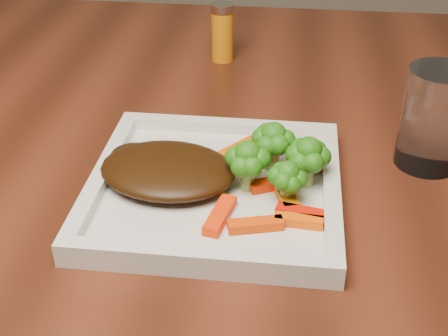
# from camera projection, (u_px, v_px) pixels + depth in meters

# --- Properties ---
(dining_table) EXTENTS (1.60, 0.90, 0.75)m
(dining_table) POSITION_uv_depth(u_px,v_px,m) (182.00, 302.00, 1.07)
(dining_table) COLOR #512112
(dining_table) RESTS_ON floor
(plate) EXTENTS (0.27, 0.27, 0.01)m
(plate) POSITION_uv_depth(u_px,v_px,m) (215.00, 191.00, 0.69)
(plate) COLOR silver
(plate) RESTS_ON dining_table
(steak) EXTENTS (0.16, 0.14, 0.03)m
(steak) POSITION_uv_depth(u_px,v_px,m) (168.00, 170.00, 0.68)
(steak) COLOR #351B08
(steak) RESTS_ON plate
(broccoli_0) EXTENTS (0.07, 0.07, 0.07)m
(broccoli_0) POSITION_uv_depth(u_px,v_px,m) (273.00, 142.00, 0.69)
(broccoli_0) COLOR #2F6811
(broccoli_0) RESTS_ON plate
(broccoli_1) EXTENTS (0.06, 0.06, 0.06)m
(broccoli_1) POSITION_uv_depth(u_px,v_px,m) (308.00, 159.00, 0.67)
(broccoli_1) COLOR #1D6010
(broccoli_1) RESTS_ON plate
(broccoli_2) EXTENTS (0.06, 0.06, 0.06)m
(broccoli_2) POSITION_uv_depth(u_px,v_px,m) (287.00, 179.00, 0.64)
(broccoli_2) COLOR #2B6C12
(broccoli_2) RESTS_ON plate
(broccoli_3) EXTENTS (0.07, 0.07, 0.06)m
(broccoli_3) POSITION_uv_depth(u_px,v_px,m) (247.00, 164.00, 0.66)
(broccoli_3) COLOR #246410
(broccoli_3) RESTS_ON plate
(carrot_0) EXTENTS (0.06, 0.03, 0.01)m
(carrot_0) POSITION_uv_depth(u_px,v_px,m) (255.00, 225.00, 0.62)
(carrot_0) COLOR #E23E03
(carrot_0) RESTS_ON plate
(carrot_1) EXTENTS (0.05, 0.02, 0.01)m
(carrot_1) POSITION_uv_depth(u_px,v_px,m) (299.00, 221.00, 0.62)
(carrot_1) COLOR #FF5204
(carrot_1) RESTS_ON plate
(carrot_2) EXTENTS (0.03, 0.06, 0.01)m
(carrot_2) POSITION_uv_depth(u_px,v_px,m) (220.00, 215.00, 0.63)
(carrot_2) COLOR #FA2F04
(carrot_2) RESTS_ON plate
(carrot_3) EXTENTS (0.06, 0.03, 0.01)m
(carrot_3) POSITION_uv_depth(u_px,v_px,m) (309.00, 167.00, 0.71)
(carrot_3) COLOR red
(carrot_3) RESTS_ON plate
(carrot_4) EXTENTS (0.05, 0.06, 0.01)m
(carrot_4) POSITION_uv_depth(u_px,v_px,m) (236.00, 151.00, 0.74)
(carrot_4) COLOR #DF5A03
(carrot_4) RESTS_ON plate
(carrot_5) EXTENTS (0.03, 0.06, 0.01)m
(carrot_5) POSITION_uv_depth(u_px,v_px,m) (284.00, 192.00, 0.66)
(carrot_5) COLOR orange
(carrot_5) RESTS_ON plate
(carrot_6) EXTENTS (0.06, 0.04, 0.01)m
(carrot_6) POSITION_uv_depth(u_px,v_px,m) (274.00, 183.00, 0.68)
(carrot_6) COLOR red
(carrot_6) RESTS_ON plate
(spice_shaker) EXTENTS (0.04, 0.04, 0.09)m
(spice_shaker) POSITION_uv_depth(u_px,v_px,m) (222.00, 33.00, 0.99)
(spice_shaker) COLOR orange
(spice_shaker) RESTS_ON dining_table
(drinking_glass) EXTENTS (0.08, 0.08, 0.12)m
(drinking_glass) POSITION_uv_depth(u_px,v_px,m) (434.00, 118.00, 0.71)
(drinking_glass) COLOR silver
(drinking_glass) RESTS_ON dining_table
(carrot_7) EXTENTS (0.06, 0.03, 0.01)m
(carrot_7) POSITION_uv_depth(u_px,v_px,m) (303.00, 214.00, 0.63)
(carrot_7) COLOR red
(carrot_7) RESTS_ON plate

